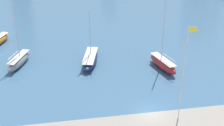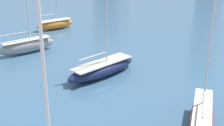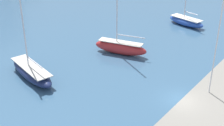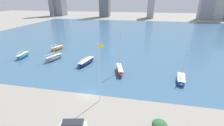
# 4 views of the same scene
# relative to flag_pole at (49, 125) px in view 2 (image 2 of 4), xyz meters

# --- Properties ---
(flag_pole) EXTENTS (1.24, 0.14, 13.84)m
(flag_pole) POSITION_rel_flag_pole_xyz_m (0.00, 0.00, 0.00)
(flag_pole) COLOR silver
(flag_pole) RESTS_ON ground_plane
(sailboat_orange) EXTENTS (4.41, 7.16, 15.97)m
(sailboat_orange) POSITION_rel_flag_pole_xyz_m (-29.33, 32.60, -6.40)
(sailboat_orange) COLOR orange
(sailboat_orange) RESTS_ON harbor_water
(sailboat_red) EXTENTS (3.84, 8.37, 13.99)m
(sailboat_red) POSITION_rel_flag_pole_xyz_m (2.44, 14.96, -6.32)
(sailboat_red) COLOR #B72828
(sailboat_red) RESTS_ON harbor_water
(sailboat_gray) EXTENTS (4.54, 8.33, 12.05)m
(sailboat_gray) POSITION_rel_flag_pole_xyz_m (-23.97, 20.74, -6.37)
(sailboat_gray) COLOR gray
(sailboat_gray) RESTS_ON harbor_water
(sailboat_navy) EXTENTS (4.86, 10.11, 10.49)m
(sailboat_navy) POSITION_rel_flag_pole_xyz_m (-10.59, 19.64, -6.54)
(sailboat_navy) COLOR #19234C
(sailboat_navy) RESTS_ON harbor_water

